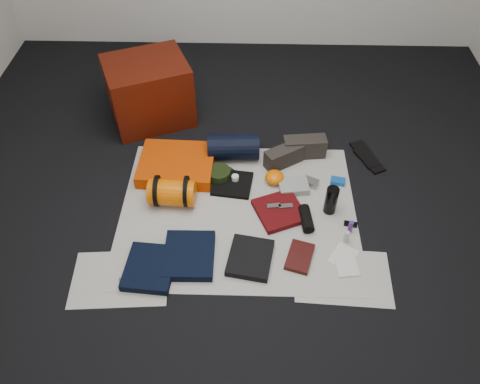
{
  "coord_description": "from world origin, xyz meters",
  "views": [
    {
      "loc": [
        0.07,
        -2.08,
        2.43
      ],
      "look_at": [
        0.01,
        0.09,
        0.1
      ],
      "focal_mm": 35.0,
      "sensor_mm": 36.0,
      "label": 1
    }
  ],
  "objects_px": {
    "red_cabinet": "(149,91)",
    "compact_camera": "(310,182)",
    "sleeping_pad": "(177,165)",
    "stuff_sack": "(172,193)",
    "navy_duffel": "(233,147)",
    "paperback_book": "(300,257)",
    "water_bottle": "(331,200)"
  },
  "relations": [
    {
      "from": "water_bottle",
      "to": "compact_camera",
      "type": "relative_size",
      "value": 1.85
    },
    {
      "from": "navy_duffel",
      "to": "water_bottle",
      "type": "xyz_separation_m",
      "value": [
        0.67,
        -0.52,
        0.01
      ]
    },
    {
      "from": "sleeping_pad",
      "to": "paperback_book",
      "type": "height_order",
      "value": "sleeping_pad"
    },
    {
      "from": "stuff_sack",
      "to": "compact_camera",
      "type": "height_order",
      "value": "stuff_sack"
    },
    {
      "from": "navy_duffel",
      "to": "compact_camera",
      "type": "bearing_deg",
      "value": -29.61
    },
    {
      "from": "sleeping_pad",
      "to": "navy_duffel",
      "type": "bearing_deg",
      "value": 19.86
    },
    {
      "from": "navy_duffel",
      "to": "paperback_book",
      "type": "bearing_deg",
      "value": -67.38
    },
    {
      "from": "sleeping_pad",
      "to": "water_bottle",
      "type": "xyz_separation_m",
      "value": [
        1.09,
        -0.38,
        0.06
      ]
    },
    {
      "from": "sleeping_pad",
      "to": "compact_camera",
      "type": "distance_m",
      "value": 0.98
    },
    {
      "from": "red_cabinet",
      "to": "water_bottle",
      "type": "distance_m",
      "value": 1.7
    },
    {
      "from": "navy_duffel",
      "to": "compact_camera",
      "type": "height_order",
      "value": "navy_duffel"
    },
    {
      "from": "compact_camera",
      "to": "red_cabinet",
      "type": "bearing_deg",
      "value": 176.11
    },
    {
      "from": "paperback_book",
      "to": "stuff_sack",
      "type": "bearing_deg",
      "value": 168.8
    },
    {
      "from": "red_cabinet",
      "to": "paperback_book",
      "type": "xyz_separation_m",
      "value": [
        1.14,
        -1.4,
        -0.24
      ]
    },
    {
      "from": "water_bottle",
      "to": "compact_camera",
      "type": "height_order",
      "value": "water_bottle"
    },
    {
      "from": "sleeping_pad",
      "to": "water_bottle",
      "type": "relative_size",
      "value": 2.54
    },
    {
      "from": "stuff_sack",
      "to": "compact_camera",
      "type": "xyz_separation_m",
      "value": [
        0.96,
        0.19,
        -0.07
      ]
    },
    {
      "from": "stuff_sack",
      "to": "navy_duffel",
      "type": "bearing_deg",
      "value": 49.66
    },
    {
      "from": "red_cabinet",
      "to": "compact_camera",
      "type": "xyz_separation_m",
      "value": [
        1.25,
        -0.76,
        -0.23
      ]
    },
    {
      "from": "red_cabinet",
      "to": "paperback_book",
      "type": "height_order",
      "value": "red_cabinet"
    },
    {
      "from": "red_cabinet",
      "to": "stuff_sack",
      "type": "height_order",
      "value": "red_cabinet"
    },
    {
      "from": "stuff_sack",
      "to": "water_bottle",
      "type": "height_order",
      "value": "water_bottle"
    },
    {
      "from": "red_cabinet",
      "to": "paperback_book",
      "type": "distance_m",
      "value": 1.82
    },
    {
      "from": "sleeping_pad",
      "to": "stuff_sack",
      "type": "xyz_separation_m",
      "value": [
        0.01,
        -0.32,
        0.04
      ]
    },
    {
      "from": "water_bottle",
      "to": "compact_camera",
      "type": "xyz_separation_m",
      "value": [
        -0.11,
        0.25,
        -0.08
      ]
    },
    {
      "from": "paperback_book",
      "to": "water_bottle",
      "type": "bearing_deg",
      "value": 77.46
    },
    {
      "from": "water_bottle",
      "to": "red_cabinet",
      "type": "bearing_deg",
      "value": 143.67
    },
    {
      "from": "sleeping_pad",
      "to": "water_bottle",
      "type": "height_order",
      "value": "water_bottle"
    },
    {
      "from": "stuff_sack",
      "to": "compact_camera",
      "type": "distance_m",
      "value": 0.98
    },
    {
      "from": "sleeping_pad",
      "to": "paperback_book",
      "type": "xyz_separation_m",
      "value": [
        0.86,
        -0.78,
        -0.03
      ]
    },
    {
      "from": "stuff_sack",
      "to": "navy_duffel",
      "type": "distance_m",
      "value": 0.62
    },
    {
      "from": "stuff_sack",
      "to": "navy_duffel",
      "type": "xyz_separation_m",
      "value": [
        0.4,
        0.47,
        0.01
      ]
    }
  ]
}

